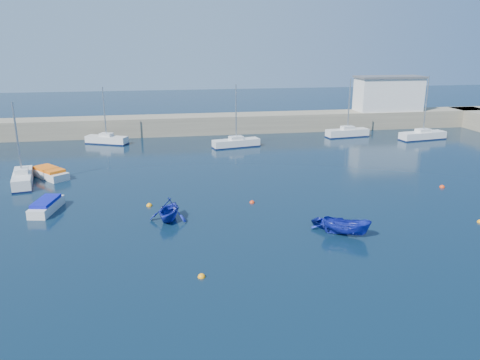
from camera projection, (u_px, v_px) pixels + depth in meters
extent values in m
plane|color=#0B1E30|center=(265.00, 290.00, 25.59)|extent=(220.00, 220.00, 0.00)
cube|color=gray|center=(196.00, 124.00, 68.65)|extent=(96.00, 4.50, 2.60)
cube|color=silver|center=(389.00, 94.00, 72.47)|extent=(10.00, 4.00, 5.00)
cube|color=silver|center=(23.00, 179.00, 44.23)|extent=(2.75, 6.02, 1.12)
cylinder|color=#B7BABC|center=(17.00, 138.00, 43.11)|extent=(0.17, 0.17, 6.68)
cube|color=silver|center=(107.00, 140.00, 61.76)|extent=(5.73, 3.72, 1.02)
cylinder|color=#B7BABC|center=(104.00, 112.00, 60.69)|extent=(0.15, 0.15, 6.41)
cube|color=silver|center=(236.00, 143.00, 59.88)|extent=(6.26, 2.90, 0.99)
cylinder|color=#B7BABC|center=(236.00, 112.00, 58.75)|extent=(0.14, 0.14, 6.95)
cube|color=silver|center=(347.00, 133.00, 66.26)|extent=(6.29, 2.52, 1.08)
cylinder|color=#B7BABC|center=(349.00, 104.00, 65.10)|extent=(0.16, 0.16, 7.04)
cube|color=silver|center=(423.00, 136.00, 64.42)|extent=(6.81, 2.87, 1.06)
cylinder|color=#B7BABC|center=(426.00, 104.00, 63.19)|extent=(0.15, 0.15, 7.59)
cube|color=silver|center=(47.00, 207.00, 37.32)|extent=(2.15, 4.24, 0.72)
cube|color=#0E149A|center=(46.00, 201.00, 37.18)|extent=(1.89, 3.23, 0.27)
cube|color=silver|center=(50.00, 174.00, 46.58)|extent=(4.37, 4.85, 0.73)
cube|color=orange|center=(49.00, 169.00, 46.44)|extent=(3.54, 3.85, 0.27)
imported|color=#162399|center=(332.00, 225.00, 33.75)|extent=(3.60, 3.77, 0.64)
imported|color=#162399|center=(169.00, 210.00, 35.26)|extent=(3.77, 4.06, 1.75)
imported|color=#162399|center=(346.00, 227.00, 32.55)|extent=(3.53, 2.77, 1.29)
sphere|color=orange|center=(202.00, 277.00, 26.99)|extent=(0.45, 0.45, 0.45)
sphere|color=red|center=(252.00, 203.00, 39.36)|extent=(0.44, 0.44, 0.44)
sphere|color=orange|center=(480.00, 222.00, 35.14)|extent=(0.43, 0.43, 0.43)
sphere|color=orange|center=(149.00, 206.00, 38.62)|extent=(0.49, 0.49, 0.49)
sphere|color=red|center=(442.00, 187.00, 43.48)|extent=(0.49, 0.49, 0.49)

